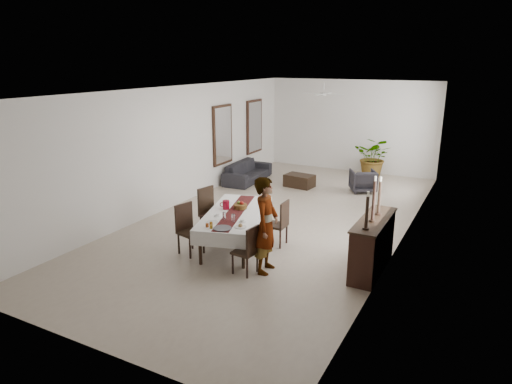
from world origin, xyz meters
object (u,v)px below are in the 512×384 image
object	(u,v)px
red_pitcher	(226,205)
sideboard_body	(372,246)
dining_table_top	(235,213)
woman	(266,225)
sofa	(248,172)

from	to	relation	value
red_pitcher	sideboard_body	distance (m)	3.20
dining_table_top	sideboard_body	distance (m)	2.92
dining_table_top	sideboard_body	size ratio (longest dim) A/B	1.40
dining_table_top	woman	xyz separation A→B (m)	(1.15, -0.84, 0.21)
sofa	woman	bearing A→B (deg)	-151.46
red_pitcher	dining_table_top	bearing A→B (deg)	-14.66
woman	sideboard_body	bearing A→B (deg)	-70.26
dining_table_top	sofa	distance (m)	5.41
red_pitcher	woman	world-z (taller)	woman
sideboard_body	sofa	xyz separation A→B (m)	(-5.28, 4.75, -0.19)
red_pitcher	sofa	xyz separation A→B (m)	(-2.10, 4.78, -0.53)
red_pitcher	woman	bearing A→B (deg)	-32.63
dining_table_top	red_pitcher	bearing A→B (deg)	149.04
sideboard_body	woman	bearing A→B (deg)	-151.91
sideboard_body	sofa	size ratio (longest dim) A/B	0.78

